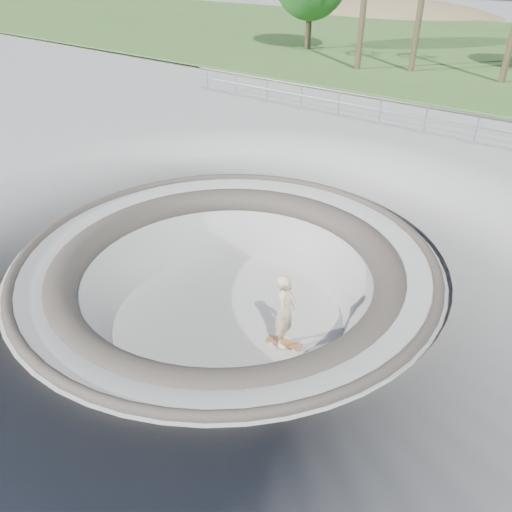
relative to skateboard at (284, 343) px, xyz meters
The scene contains 5 objects.
ground 2.58m from the skateboard, behind, with size 180.00×180.00×0.00m, color #A5A5A0.
skate_bowl 1.82m from the skateboard, behind, with size 14.00×14.00×4.10m.
safety_railing 12.41m from the skateboard, 98.61° to the left, with size 25.00×0.06×1.03m.
skateboard is the anchor object (origin of this frame).
skater 0.99m from the skateboard, ahead, with size 0.71×0.47×1.94m, color beige.
Camera 1 is at (7.11, -7.73, 6.36)m, focal length 35.00 mm.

